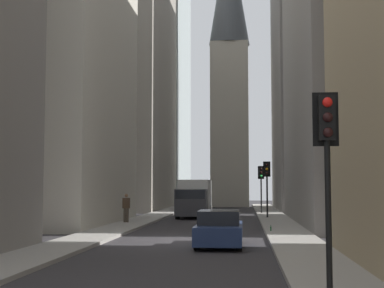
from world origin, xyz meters
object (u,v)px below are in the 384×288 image
at_px(delivery_truck, 194,198).
at_px(traffic_light_foreground, 327,145).
at_px(discarded_bottle, 271,229).
at_px(sedan_navy, 219,229).
at_px(traffic_light_midblock, 261,178).
at_px(traffic_light_far_junction, 267,176).
at_px(pedestrian, 126,207).

relative_size(delivery_truck, traffic_light_foreground, 1.56).
bearing_deg(discarded_bottle, sedan_navy, 159.27).
bearing_deg(sedan_navy, traffic_light_midblock, -5.55).
relative_size(traffic_light_midblock, traffic_light_far_junction, 0.98).
bearing_deg(traffic_light_foreground, traffic_light_midblock, 0.38).
xyz_separation_m(sedan_navy, traffic_light_far_junction, (17.91, -2.62, 2.42)).
xyz_separation_m(sedan_navy, traffic_light_midblock, (24.74, -2.41, 2.36)).
height_order(delivery_truck, sedan_navy, delivery_truck).
distance_m(traffic_light_far_junction, pedestrian, 11.00).
bearing_deg(delivery_truck, sedan_navy, -171.92).
bearing_deg(traffic_light_foreground, delivery_truck, 10.16).
relative_size(delivery_truck, traffic_light_midblock, 1.64).
bearing_deg(delivery_truck, traffic_light_foreground, -169.84).
distance_m(traffic_light_midblock, discarded_bottle, 18.88).
relative_size(sedan_navy, traffic_light_far_junction, 1.07).
height_order(traffic_light_midblock, pedestrian, traffic_light_midblock).
height_order(sedan_navy, traffic_light_midblock, traffic_light_midblock).
xyz_separation_m(traffic_light_foreground, traffic_light_far_junction, (28.54, 0.02, -0.09)).
distance_m(traffic_light_foreground, traffic_light_far_junction, 28.54).
bearing_deg(pedestrian, traffic_light_far_junction, -55.67).
xyz_separation_m(sedan_navy, traffic_light_foreground, (-10.63, -2.64, 2.51)).
bearing_deg(pedestrian, traffic_light_foreground, -158.24).
bearing_deg(traffic_light_far_junction, pedestrian, 124.33).
relative_size(traffic_light_midblock, pedestrian, 2.23).
relative_size(sedan_navy, pedestrian, 2.44).
xyz_separation_m(traffic_light_foreground, discarded_bottle, (16.69, 0.34, -2.93)).
bearing_deg(sedan_navy, delivery_truck, 8.08).
xyz_separation_m(traffic_light_midblock, pedestrian, (-12.93, 8.72, -1.93)).
bearing_deg(delivery_truck, traffic_light_midblock, -46.03).
height_order(delivery_truck, discarded_bottle, delivery_truck).
bearing_deg(sedan_navy, pedestrian, 28.15).
distance_m(traffic_light_foreground, discarded_bottle, 16.95).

